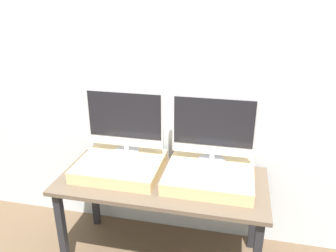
{
  "coord_description": "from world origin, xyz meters",
  "views": [
    {
      "loc": [
        0.48,
        -1.63,
        1.93
      ],
      "look_at": [
        0.0,
        0.53,
        1.04
      ],
      "focal_mm": 35.0,
      "sensor_mm": 36.0,
      "label": 1
    }
  ],
  "objects_px": {
    "monitor_left": "(125,121)",
    "keyboard_left": "(111,172)",
    "monitor_right": "(213,128)",
    "keyboard_right": "(207,183)"
  },
  "relations": [
    {
      "from": "keyboard_left",
      "to": "monitor_right",
      "type": "height_order",
      "value": "monitor_right"
    },
    {
      "from": "monitor_left",
      "to": "keyboard_right",
      "type": "relative_size",
      "value": 1.83
    },
    {
      "from": "monitor_right",
      "to": "monitor_left",
      "type": "bearing_deg",
      "value": 180.0
    },
    {
      "from": "monitor_left",
      "to": "monitor_right",
      "type": "xyz_separation_m",
      "value": [
        0.66,
        0.0,
        0.0
      ]
    },
    {
      "from": "monitor_left",
      "to": "monitor_right",
      "type": "relative_size",
      "value": 1.0
    },
    {
      "from": "keyboard_left",
      "to": "keyboard_right",
      "type": "xyz_separation_m",
      "value": [
        0.66,
        0.0,
        0.0
      ]
    },
    {
      "from": "keyboard_left",
      "to": "keyboard_right",
      "type": "height_order",
      "value": "same"
    },
    {
      "from": "monitor_left",
      "to": "keyboard_right",
      "type": "bearing_deg",
      "value": -26.61
    },
    {
      "from": "monitor_left",
      "to": "keyboard_left",
      "type": "height_order",
      "value": "monitor_left"
    },
    {
      "from": "keyboard_left",
      "to": "monitor_right",
      "type": "relative_size",
      "value": 0.55
    }
  ]
}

